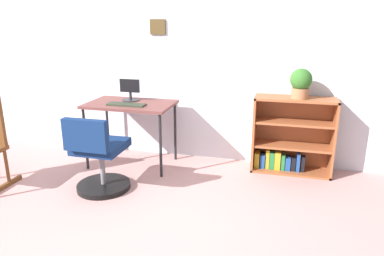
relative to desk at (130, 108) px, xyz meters
The scene contains 7 objects.
wall_back 0.83m from the desk, 57.12° to the left, with size 5.20×0.12×2.55m.
desk is the anchor object (origin of this frame).
monitor 0.21m from the desk, 111.82° to the left, with size 0.23×0.19×0.24m.
keyboard 0.14m from the desk, 85.74° to the right, with size 0.41×0.13×0.02m, color #2B3223.
office_chair 0.79m from the desk, 92.05° to the right, with size 0.52×0.55×0.77m.
bookshelf_low 1.78m from the desk, ahead, with size 0.84×0.30×0.83m.
potted_plant_on_shelf 1.84m from the desk, ahead, with size 0.22×0.22×0.31m.
Camera 1 is at (1.32, -1.85, 1.59)m, focal length 33.30 mm.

